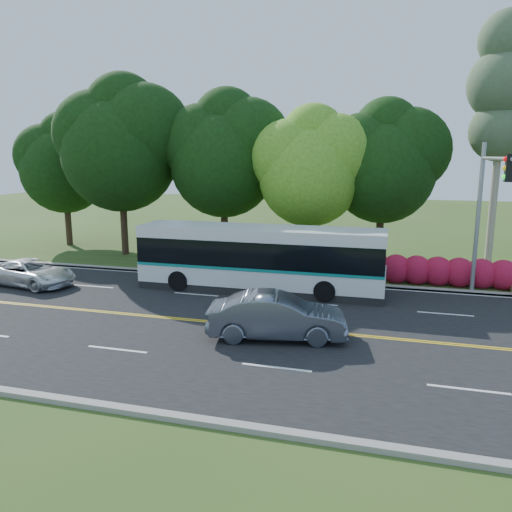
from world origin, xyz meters
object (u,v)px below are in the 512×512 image
(transit_bus, at_px, (260,259))
(suv, at_px, (31,273))
(traffic_signal, at_px, (487,198))
(sedan, at_px, (277,316))

(transit_bus, relative_size, suv, 2.52)
(traffic_signal, distance_m, sedan, 10.64)
(transit_bus, height_order, suv, transit_bus)
(traffic_signal, height_order, suv, traffic_signal)
(traffic_signal, relative_size, sedan, 1.43)
(transit_bus, xyz_separation_m, sedan, (2.28, -6.11, -0.72))
(traffic_signal, xyz_separation_m, sedan, (-7.55, -6.43, -3.85))
(suv, bearing_deg, transit_bus, -69.78)
(traffic_signal, bearing_deg, suv, -173.10)
(traffic_signal, height_order, transit_bus, traffic_signal)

